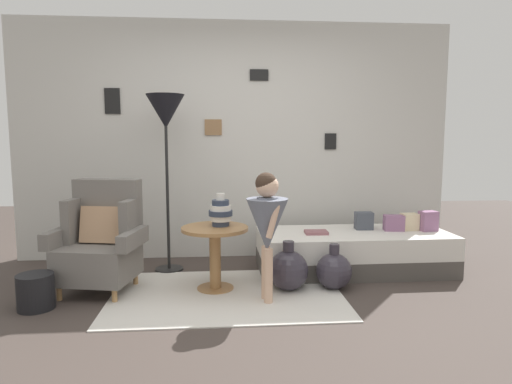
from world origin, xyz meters
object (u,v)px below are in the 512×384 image
person_child (267,221)px  demijohn_near (288,270)px  floor_lamp (166,119)px  demijohn_far (334,271)px  book_on_daybed (316,232)px  armchair (101,241)px  side_table (215,245)px  vase_striped (221,212)px  magazine_basket (36,292)px  daybed (353,251)px

person_child → demijohn_near: bearing=50.3°
floor_lamp → demijohn_far: floor_lamp is taller
book_on_daybed → demijohn_near: (-0.35, -0.46, -0.23)m
armchair → demijohn_far: (2.05, -0.15, -0.27)m
side_table → armchair: bearing=175.3°
demijohn_near → armchair: bearing=174.9°
vase_striped → book_on_daybed: vase_striped is taller
side_table → book_on_daybed: 1.07m
magazine_basket → daybed: bearing=15.9°
daybed → person_child: 1.33m
daybed → magazine_basket: 2.90m
daybed → demijohn_far: 0.62m
armchair → demijohn_near: (1.64, -0.15, -0.26)m
floor_lamp → book_on_daybed: size_ratio=8.00×
daybed → demijohn_near: (-0.74, -0.52, -0.02)m
book_on_daybed → vase_striped: bearing=-159.3°
vase_striped → magazine_basket: bearing=-165.2°
daybed → armchair: bearing=-171.0°
magazine_basket → demijohn_near: bearing=7.6°
armchair → daybed: (2.38, 0.38, -0.24)m
person_child → demijohn_far: bearing=22.4°
armchair → demijohn_far: bearing=-4.2°
person_child → magazine_basket: (-1.83, -0.01, -0.54)m
armchair → side_table: (1.00, -0.08, -0.03)m
floor_lamp → person_child: floor_lamp is taller
vase_striped → person_child: bearing=-44.9°
side_table → vase_striped: (0.05, 0.05, 0.28)m
floor_lamp → demijohn_far: bearing=-24.5°
person_child → book_on_daybed: (0.57, 0.73, -0.26)m
daybed → demijohn_near: 0.91m
floor_lamp → daybed: bearing=-5.3°
daybed → demijohn_near: demijohn_near is taller
floor_lamp → book_on_daybed: bearing=-8.9°
daybed → vase_striped: (-1.33, -0.41, 0.49)m
daybed → floor_lamp: 2.29m
side_table → magazine_basket: size_ratio=2.10×
book_on_daybed → person_child: bearing=-127.9°
armchair → side_table: bearing=-4.7°
person_child → magazine_basket: person_child is taller
daybed → book_on_daybed: bearing=-171.7°
person_child → book_on_daybed: bearing=52.1°
daybed → side_table: size_ratio=3.25×
vase_striped → magazine_basket: size_ratio=1.04×
person_child → demijohn_far: (0.63, 0.26, -0.51)m
person_child → demijohn_far: 0.85m
side_table → vase_striped: 0.29m
side_table → floor_lamp: 1.37m
vase_striped → demijohn_far: bearing=-6.5°
side_table → demijohn_near: (0.64, -0.06, -0.22)m
book_on_daybed → demijohn_near: size_ratio=0.50×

